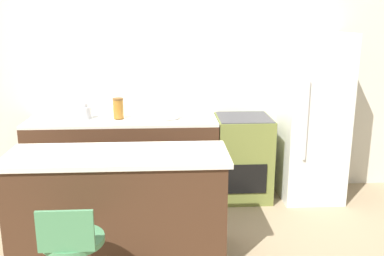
{
  "coord_description": "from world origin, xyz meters",
  "views": [
    {
      "loc": [
        0.19,
        -4.23,
        1.99
      ],
      "look_at": [
        0.42,
        -0.29,
        0.98
      ],
      "focal_mm": 40.0,
      "sensor_mm": 36.0,
      "label": 1
    }
  ],
  "objects_px": {
    "refrigerator": "(312,118)",
    "mixing_bowl": "(170,114)",
    "oven_range": "(243,157)",
    "kettle": "(84,112)"
  },
  "relations": [
    {
      "from": "kettle",
      "to": "mixing_bowl",
      "type": "xyz_separation_m",
      "value": [
        0.92,
        0.0,
        -0.04
      ]
    },
    {
      "from": "refrigerator",
      "to": "kettle",
      "type": "height_order",
      "value": "refrigerator"
    },
    {
      "from": "mixing_bowl",
      "to": "oven_range",
      "type": "bearing_deg",
      "value": -0.48
    },
    {
      "from": "oven_range",
      "to": "refrigerator",
      "type": "bearing_deg",
      "value": -1.88
    },
    {
      "from": "refrigerator",
      "to": "mixing_bowl",
      "type": "distance_m",
      "value": 1.58
    },
    {
      "from": "oven_range",
      "to": "mixing_bowl",
      "type": "bearing_deg",
      "value": 179.52
    },
    {
      "from": "refrigerator",
      "to": "mixing_bowl",
      "type": "xyz_separation_m",
      "value": [
        -1.58,
        0.03,
        0.05
      ]
    },
    {
      "from": "oven_range",
      "to": "kettle",
      "type": "distance_m",
      "value": 1.83
    },
    {
      "from": "refrigerator",
      "to": "mixing_bowl",
      "type": "bearing_deg",
      "value": 178.84
    },
    {
      "from": "refrigerator",
      "to": "kettle",
      "type": "xyz_separation_m",
      "value": [
        -2.5,
        0.03,
        0.09
      ]
    }
  ]
}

